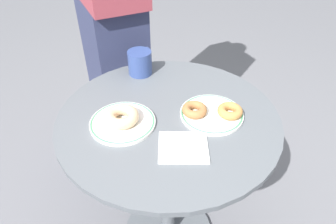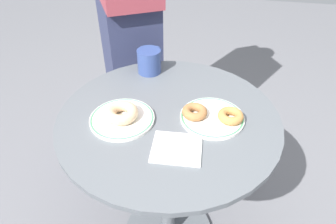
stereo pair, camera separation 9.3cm
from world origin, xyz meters
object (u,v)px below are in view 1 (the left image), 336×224
Objects in this scene: cafe_table at (168,165)px; plate_right at (212,114)px; donut_cinnamon at (195,109)px; coffee_mug at (140,62)px; paper_napkin at (183,147)px; person_figure at (109,13)px; donut_glazed at (122,117)px; donut_old_fashioned at (230,111)px; plate_left at (123,122)px.

plate_right is (0.14, 0.01, 0.25)m from cafe_table.
donut_cinnamon reaches higher than cafe_table.
coffee_mug is (-0.12, 0.25, 0.28)m from cafe_table.
paper_napkin is at bearing -66.83° from coffee_mug.
person_figure is (-0.33, 0.65, 0.13)m from paper_napkin.
donut_glazed is at bearing -159.40° from cafe_table.
donut_old_fashioned is 1.00× the size of donut_cinnamon.
paper_napkin is (0.19, -0.09, -0.00)m from plate_left.
donut_old_fashioned is at bearing -0.47° from cafe_table.
person_figure reaches higher than cafe_table.
donut_old_fashioned is 0.62× the size of coffee_mug.
plate_left is at bearing -171.31° from donut_old_fashioned.
coffee_mug is at bearing -57.77° from person_figure.
plate_left is at bearing -166.14° from donut_cinnamon.
donut_glazed is at bearing -168.15° from plate_right.
coffee_mug is (0.02, 0.31, 0.04)m from plate_left.
donut_cinnamon is at bearing -176.10° from plate_right.
paper_napkin is at bearing -26.26° from plate_left.
plate_right is 0.36m from coffee_mug.
plate_right is at bearing -43.89° from coffee_mug.
paper_napkin is at bearing -134.93° from donut_old_fashioned.
person_figure is (-0.42, 0.50, 0.13)m from plate_right.
person_figure is (-0.47, 0.51, 0.11)m from donut_old_fashioned.
plate_left is (-0.14, -0.05, 0.25)m from cafe_table.
donut_old_fashioned reaches higher than paper_napkin.
cafe_table is at bearing 179.53° from donut_old_fashioned.
person_figure reaches higher than plate_right.
donut_cinnamon is at bearing 13.86° from plate_left.
donut_old_fashioned reaches higher than cafe_table.
plate_left is 2.56× the size of donut_cinnamon.
cafe_table is 0.29m from paper_napkin.
cafe_table is at bearing -64.61° from coffee_mug.
plate_right is at bearing 11.90° from plate_left.
donut_cinnamon is at bearing 178.05° from donut_old_fashioned.
coffee_mug is (-0.31, 0.25, 0.02)m from donut_old_fashioned.
person_figure is (-0.15, 0.56, 0.13)m from plate_left.
donut_glazed is at bearing -171.35° from donut_old_fashioned.
plate_left is 2.56× the size of donut_old_fashioned.
plate_right is at bearing -50.27° from person_figure.
paper_napkin is 0.08× the size of person_figure.
donut_glazed is at bearing -166.20° from donut_cinnamon.
donut_old_fashioned is 0.20m from paper_napkin.
coffee_mug is 0.32m from person_figure.
person_figure is (-0.28, 0.51, 0.37)m from cafe_table.
person_figure is (-0.36, 0.51, 0.11)m from donut_cinnamon.
coffee_mug is 0.07× the size of person_figure.
cafe_table is 0.28m from plate_right.
person_figure is at bearing 132.79° from donut_old_fashioned.
paper_napkin is (-0.14, -0.14, -0.02)m from donut_old_fashioned.
donut_cinnamon is 0.63m from person_figure.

